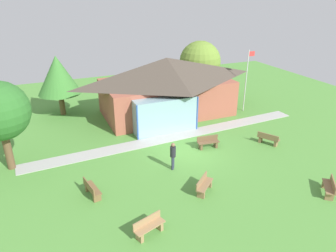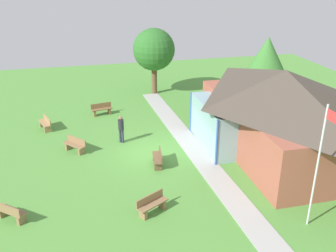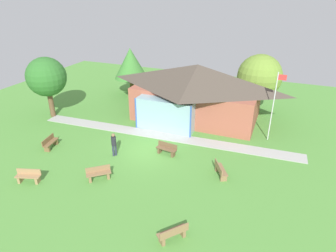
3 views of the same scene
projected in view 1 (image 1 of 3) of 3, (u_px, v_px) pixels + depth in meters
ground_plane at (190, 152)px, 20.99m from camera, size 44.00×44.00×0.00m
pavilion at (167, 86)px, 26.45m from camera, size 11.57×7.55×4.85m
footpath at (174, 137)px, 23.19m from camera, size 21.49×2.38×0.03m
flagpole at (247, 78)px, 26.99m from camera, size 0.64×0.08×5.37m
bench_mid_left at (92, 189)px, 16.45m from camera, size 0.72×1.56×0.84m
bench_front_left at (149, 227)px, 13.88m from camera, size 1.56×0.89×0.84m
bench_mid_right at (268, 139)px, 21.94m from camera, size 1.13×1.52×0.84m
bench_front_center at (204, 185)px, 16.79m from camera, size 1.42×1.31×0.84m
bench_front_right at (329, 188)px, 16.61m from camera, size 1.30×1.43×0.84m
bench_rear_near_path at (208, 142)px, 21.46m from camera, size 1.54×0.63×0.84m
visitor_strolling_lawn at (173, 154)px, 18.69m from camera, size 0.34×0.34×1.74m
tree_behind_pavilion_right at (200, 62)px, 30.66m from camera, size 4.00×4.00×5.47m
tree_behind_pavilion_left at (58, 75)px, 25.98m from camera, size 3.53×3.53×5.07m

